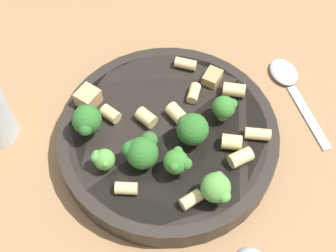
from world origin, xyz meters
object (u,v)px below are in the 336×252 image
broccoli_floret_3 (216,188)px  chicken_chunk_0 (212,77)px  broccoli_floret_4 (177,162)px  pasta_bowl (168,137)px  broccoli_floret_6 (103,160)px  rigatoni_0 (126,188)px  rigatoni_5 (191,200)px  rigatoni_9 (186,64)px  rigatoni_10 (232,142)px  rigatoni_1 (240,158)px  broccoli_floret_5 (86,120)px  rigatoni_2 (148,115)px  broccoli_floret_2 (142,151)px  chicken_chunk_1 (88,98)px  spoon (290,83)px  rigatoni_8 (258,134)px  rigatoni_6 (111,114)px  broccoli_floret_0 (193,128)px  rigatoni_3 (234,90)px  broccoli_floret_1 (225,107)px  rigatoni_7 (179,114)px  rigatoni_4 (194,93)px

broccoli_floret_3 → chicken_chunk_0: broccoli_floret_3 is taller
broccoli_floret_4 → pasta_bowl: bearing=126.6°
broccoli_floret_6 → rigatoni_0: size_ratio=1.22×
broccoli_floret_4 → rigatoni_5: size_ratio=1.61×
rigatoni_0 → rigatoni_9: same height
rigatoni_0 → rigatoni_10: bearing=52.6°
pasta_bowl → rigatoni_1: rigatoni_1 is taller
broccoli_floret_4 → rigatoni_9: 0.15m
broccoli_floret_3 → broccoli_floret_5: size_ratio=0.91×
pasta_bowl → rigatoni_2: size_ratio=11.43×
broccoli_floret_4 → broccoli_floret_6: 0.08m
broccoli_floret_5 → broccoli_floret_6: 0.05m
broccoli_floret_2 → broccoli_floret_3: bearing=-2.8°
pasta_bowl → chicken_chunk_1: bearing=-176.2°
spoon → broccoli_floret_4: bearing=-109.2°
rigatoni_8 → rigatoni_9: size_ratio=1.09×
rigatoni_1 → rigatoni_6: (-0.16, -0.01, -0.00)m
broccoli_floret_0 → broccoli_floret_3: (0.05, -0.05, -0.00)m
broccoli_floret_3 → rigatoni_3: (-0.04, 0.14, -0.01)m
rigatoni_6 → chicken_chunk_1: 0.04m
broccoli_floret_3 → rigatoni_6: (-0.15, 0.04, -0.02)m
rigatoni_10 → broccoli_floret_1: bearing=125.8°
chicken_chunk_1 → broccoli_floret_3: bearing=-13.9°
broccoli_floret_2 → rigatoni_0: 0.04m
broccoli_floret_2 → chicken_chunk_1: broccoli_floret_2 is taller
rigatoni_7 → rigatoni_8: rigatoni_7 is taller
broccoli_floret_0 → rigatoni_10: (0.04, 0.01, -0.02)m
rigatoni_0 → broccoli_floret_1: bearing=67.8°
rigatoni_8 → rigatoni_4: bearing=167.4°
broccoli_floret_3 → chicken_chunk_0: bearing=114.8°
rigatoni_1 → broccoli_floret_5: bearing=-166.0°
broccoli_floret_2 → rigatoni_6: (-0.06, 0.04, -0.01)m
rigatoni_7 → broccoli_floret_2: bearing=-99.3°
broccoli_floret_4 → chicken_chunk_1: size_ratio=1.47×
rigatoni_1 → broccoli_floret_4: bearing=-142.7°
broccoli_floret_0 → broccoli_floret_6: bearing=-133.5°
pasta_bowl → rigatoni_3: bearing=60.5°
rigatoni_0 → chicken_chunk_1: bearing=140.3°
broccoli_floret_5 → rigatoni_9: (0.06, 0.14, -0.02)m
broccoli_floret_3 → rigatoni_10: bearing=97.7°
rigatoni_5 → spoon: bearing=79.8°
rigatoni_0 → rigatoni_2: bearing=104.1°
broccoli_floret_0 → chicken_chunk_0: 0.09m
broccoli_floret_5 → rigatoni_5: 0.15m
broccoli_floret_4 → rigatoni_4: broccoli_floret_4 is taller
pasta_bowl → rigatoni_6: (-0.07, -0.01, 0.02)m
rigatoni_6 → rigatoni_9: 0.12m
rigatoni_9 → spoon: (0.13, 0.06, -0.04)m
broccoli_floret_2 → broccoli_floret_6: (-0.03, -0.03, -0.00)m
broccoli_floret_2 → rigatoni_6: 0.07m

